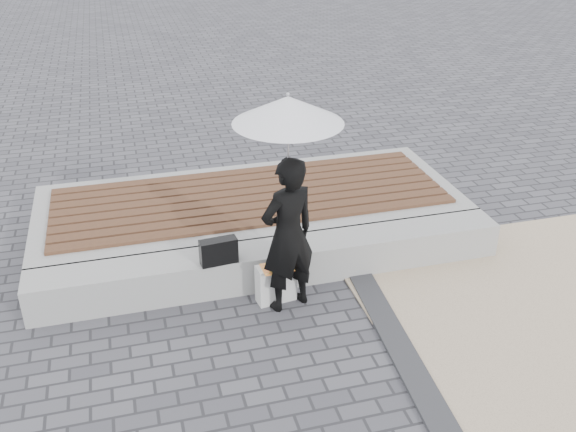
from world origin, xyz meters
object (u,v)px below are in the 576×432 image
Objects in this scene: parasol at (288,110)px; canvas_tote at (276,283)px; handbag at (219,251)px; seating_ledge at (275,263)px; woman at (288,235)px.

parasol is 1.83m from canvas_tote.
parasol is 1.65m from handbag.
seating_ledge is 12.16× the size of canvas_tote.
seating_ledge is 0.39m from canvas_tote.
canvas_tote reaches higher than seating_ledge.
woman reaches higher than canvas_tote.
woman is at bearing -32.56° from handbag.
parasol reaches higher than canvas_tote.
parasol is 3.38× the size of handbag.
seating_ledge is 3.15× the size of woman.
handbag is (-0.62, -0.17, 0.33)m from seating_ledge.
handbag is (-0.62, 0.32, -0.26)m from woman.
parasol is (0.01, -0.48, 1.83)m from seating_ledge.
handbag is at bearing 152.81° from parasol.
seating_ledge is at bearing 68.56° from canvas_tote.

